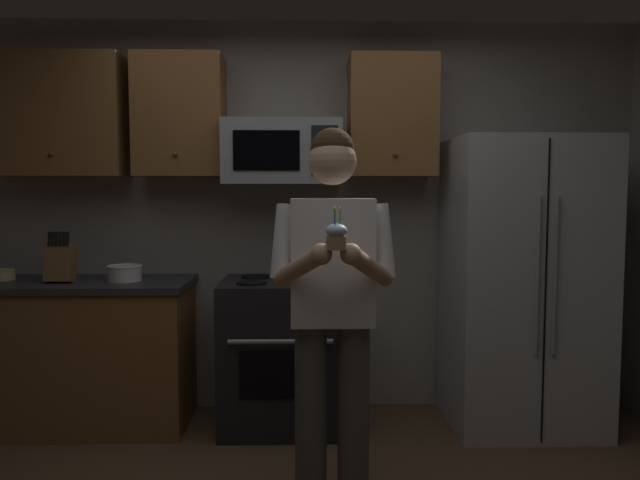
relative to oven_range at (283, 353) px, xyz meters
name	(u,v)px	position (x,y,z in m)	size (l,w,h in m)	color
wall_back	(306,217)	(0.15, 0.39, 0.84)	(4.40, 0.10, 2.60)	gray
oven_range	(283,353)	(0.00, 0.00, 0.00)	(0.76, 0.70, 0.93)	black
microwave	(283,153)	(0.00, 0.12, 1.26)	(0.74, 0.41, 0.40)	#9EA0A5
refrigerator	(523,284)	(1.50, -0.04, 0.44)	(0.90, 0.75, 1.80)	#B7BABF
cabinet_row_upper	(192,116)	(-0.57, 0.17, 1.49)	(2.78, 0.36, 0.76)	brown
counter_left	(76,353)	(-1.30, 0.02, 0.00)	(1.44, 0.66, 0.92)	brown
knife_block	(60,263)	(-1.36, -0.03, 0.58)	(0.16, 0.15, 0.32)	brown
bowl_large_white	(125,273)	(-0.98, 0.01, 0.51)	(0.21, 0.21, 0.10)	white
bowl_small_colored	(3,274)	(-1.75, 0.07, 0.49)	(0.15, 0.15, 0.07)	beige
person	(332,295)	(0.26, -1.01, 0.53)	(0.60, 0.48, 1.76)	#4C4742
cupcake	(336,236)	(0.26, -1.34, 0.83)	(0.09, 0.09, 0.17)	#A87F56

